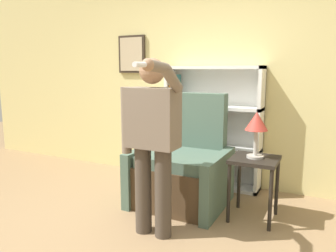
# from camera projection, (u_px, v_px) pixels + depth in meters

# --- Properties ---
(ground_plane) EXTENTS (14.00, 14.00, 0.00)m
(ground_plane) POSITION_uv_depth(u_px,v_px,m) (116.00, 249.00, 2.74)
(ground_plane) COLOR #937551
(wall_back) EXTENTS (8.00, 0.11, 2.80)m
(wall_back) POSITION_uv_depth(u_px,v_px,m) (203.00, 76.00, 4.30)
(wall_back) COLOR #DBCC84
(wall_back) RESTS_ON ground_plane
(bookcase) EXTENTS (1.24, 0.28, 1.54)m
(bookcase) POSITION_uv_depth(u_px,v_px,m) (206.00, 127.00, 4.22)
(bookcase) COLOR white
(bookcase) RESTS_ON ground_plane
(armchair) EXTENTS (0.99, 0.89, 1.22)m
(armchair) POSITION_uv_depth(u_px,v_px,m) (183.00, 169.00, 3.69)
(armchair) COLOR #4C3823
(armchair) RESTS_ON ground_plane
(person_standing) EXTENTS (0.60, 0.78, 1.59)m
(person_standing) POSITION_uv_depth(u_px,v_px,m) (152.00, 137.00, 2.85)
(person_standing) COLOR #473D33
(person_standing) RESTS_ON ground_plane
(side_table) EXTENTS (0.45, 0.45, 0.63)m
(side_table) POSITION_uv_depth(u_px,v_px,m) (254.00, 169.00, 3.24)
(side_table) COLOR black
(side_table) RESTS_ON ground_plane
(table_lamp) EXTENTS (0.22, 0.22, 0.46)m
(table_lamp) POSITION_uv_depth(u_px,v_px,m) (256.00, 124.00, 3.16)
(table_lamp) COLOR #B7B2A8
(table_lamp) RESTS_ON side_table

